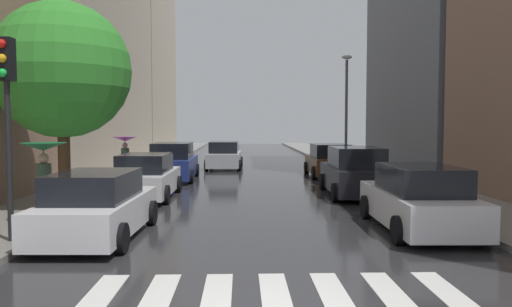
% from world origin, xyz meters
% --- Properties ---
extents(ground_plane, '(28.00, 72.00, 0.04)m').
position_xyz_m(ground_plane, '(0.00, 24.00, -0.02)').
color(ground_plane, '#2B2B2D').
extents(sidewalk_left, '(3.00, 72.00, 0.15)m').
position_xyz_m(sidewalk_left, '(-6.50, 24.00, 0.07)').
color(sidewalk_left, gray).
rests_on(sidewalk_left, ground).
extents(sidewalk_right, '(3.00, 72.00, 0.15)m').
position_xyz_m(sidewalk_right, '(6.50, 24.00, 0.07)').
color(sidewalk_right, gray).
rests_on(sidewalk_right, ground).
extents(crosswalk_stripes, '(5.85, 2.20, 0.01)m').
position_xyz_m(crosswalk_stripes, '(0.00, 1.22, 0.01)').
color(crosswalk_stripes, silver).
rests_on(crosswalk_stripes, ground).
extents(building_left_far, '(6.00, 15.03, 24.04)m').
position_xyz_m(building_left_far, '(-11.00, 43.03, 12.02)').
color(building_left_far, '#B2A38C').
rests_on(building_left_far, ground).
extents(parked_car_left_nearest, '(2.18, 4.41, 1.56)m').
position_xyz_m(parked_car_left_nearest, '(-3.86, 5.18, 0.73)').
color(parked_car_left_nearest, silver).
rests_on(parked_car_left_nearest, ground).
extents(parked_car_left_second, '(2.08, 4.36, 1.60)m').
position_xyz_m(parked_car_left_second, '(-3.91, 11.34, 0.75)').
color(parked_car_left_second, silver).
rests_on(parked_car_left_second, ground).
extents(parked_car_left_third, '(2.18, 4.71, 1.78)m').
position_xyz_m(parked_car_left_third, '(-3.75, 17.04, 0.83)').
color(parked_car_left_third, navy).
rests_on(parked_car_left_third, ground).
extents(parked_car_right_nearest, '(2.13, 4.63, 1.63)m').
position_xyz_m(parked_car_right_nearest, '(3.88, 5.81, 0.76)').
color(parked_car_right_nearest, silver).
rests_on(parked_car_right_nearest, ground).
extents(parked_car_right_second, '(2.28, 4.81, 1.80)m').
position_xyz_m(parked_car_right_second, '(3.70, 11.82, 0.84)').
color(parked_car_right_second, black).
rests_on(parked_car_right_second, ground).
extents(parked_car_right_third, '(2.15, 4.19, 1.65)m').
position_xyz_m(parked_car_right_third, '(3.94, 18.42, 0.77)').
color(parked_car_right_third, brown).
rests_on(parked_car_right_third, ground).
extents(car_midroad, '(2.19, 4.40, 1.63)m').
position_xyz_m(car_midroad, '(-1.52, 22.89, 0.76)').
color(car_midroad, '#B2B7BF').
rests_on(car_midroad, ground).
extents(pedestrian_foreground, '(1.09, 1.09, 1.93)m').
position_xyz_m(pedestrian_foreground, '(-5.76, 16.01, 1.60)').
color(pedestrian_foreground, black).
rests_on(pedestrian_foreground, sidewalk_left).
extents(pedestrian_by_kerb, '(1.11, 1.11, 2.03)m').
position_xyz_m(pedestrian_by_kerb, '(-5.49, 6.26, 1.67)').
color(pedestrian_by_kerb, navy).
rests_on(pedestrian_by_kerb, sidewalk_left).
extents(street_tree_left, '(4.09, 4.09, 6.17)m').
position_xyz_m(street_tree_left, '(-5.91, 8.86, 4.26)').
color(street_tree_left, '#513823').
rests_on(street_tree_left, sidewalk_left).
extents(traffic_light_left_corner, '(0.30, 0.42, 4.30)m').
position_xyz_m(traffic_light_left_corner, '(-5.45, 4.33, 3.29)').
color(traffic_light_left_corner, black).
rests_on(traffic_light_left_corner, sidewalk_left).
extents(lamp_post_right, '(0.60, 0.28, 6.46)m').
position_xyz_m(lamp_post_right, '(5.55, 21.97, 3.90)').
color(lamp_post_right, '#595B60').
rests_on(lamp_post_right, sidewalk_right).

